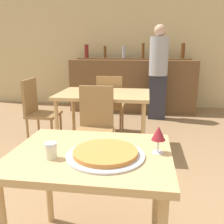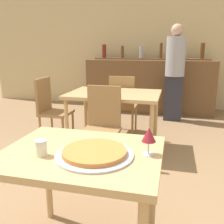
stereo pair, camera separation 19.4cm
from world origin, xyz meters
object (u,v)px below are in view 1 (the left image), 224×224
object	(u,v)px
person_standing	(158,69)
chair_far_side_left	(38,108)
wine_glass	(159,134)
pizza_tray	(105,154)
chair_far_side_front	(95,123)
cheese_shaker	(51,151)
chair_far_side_back	(110,101)

from	to	relation	value
person_standing	chair_far_side_left	bearing A→B (deg)	-136.47
wine_glass	pizza_tray	bearing A→B (deg)	-162.94
chair_far_side_front	pizza_tray	distance (m)	1.36
person_standing	wine_glass	xyz separation A→B (m)	(-0.12, -3.36, -0.09)
cheese_shaker	wine_glass	world-z (taller)	wine_glass
chair_far_side_front	cheese_shaker	xyz separation A→B (m)	(0.05, -1.36, 0.26)
chair_far_side_front	chair_far_side_left	bearing A→B (deg)	147.92
chair_far_side_front	wine_glass	world-z (taller)	chair_far_side_front
chair_far_side_left	person_standing	distance (m)	2.33
chair_far_side_back	person_standing	world-z (taller)	person_standing
chair_far_side_back	wine_glass	xyz separation A→B (m)	(0.62, -2.36, 0.33)
chair_far_side_front	chair_far_side_left	size ratio (longest dim) A/B	1.00
cheese_shaker	chair_far_side_back	bearing A→B (deg)	91.12
cheese_shaker	wine_glass	size ratio (longest dim) A/B	0.57
chair_far_side_back	person_standing	xyz separation A→B (m)	(0.75, 1.01, 0.42)
cheese_shaker	wine_glass	bearing A→B (deg)	15.39
chair_far_side_back	pizza_tray	world-z (taller)	chair_far_side_back
chair_far_side_left	pizza_tray	xyz separation A→B (m)	(1.25, -1.87, 0.23)
cheese_shaker	person_standing	size ratio (longest dim) A/B	0.05
chair_far_side_front	cheese_shaker	bearing A→B (deg)	-87.93
chair_far_side_front	chair_far_side_left	distance (m)	1.08
chair_far_side_back	cheese_shaker	world-z (taller)	chair_far_side_back
chair_far_side_front	chair_far_side_left	world-z (taller)	same
chair_far_side_left	pizza_tray	size ratio (longest dim) A/B	2.10
chair_far_side_front	cheese_shaker	size ratio (longest dim) A/B	10.10
chair_far_side_front	chair_far_side_back	xyz separation A→B (m)	(-0.00, 1.15, 0.00)
cheese_shaker	wine_glass	distance (m)	0.60
chair_far_side_back	wine_glass	size ratio (longest dim) A/B	5.78
chair_far_side_front	chair_far_side_back	bearing A→B (deg)	90.00
pizza_tray	wine_glass	xyz separation A→B (m)	(0.29, 0.09, 0.10)
wine_glass	chair_far_side_back	bearing A→B (deg)	104.86
wine_glass	cheese_shaker	bearing A→B (deg)	-164.61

